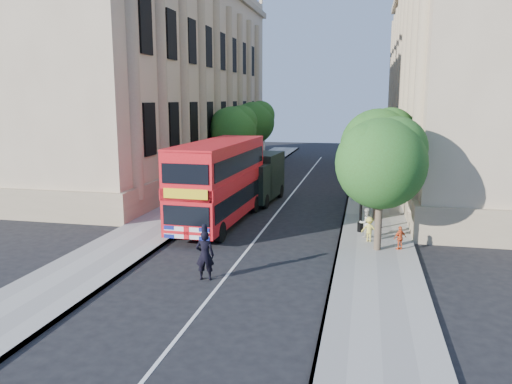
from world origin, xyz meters
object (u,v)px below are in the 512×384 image
Objects in this scene: box_van at (258,179)px; lamp_post at (362,186)px; double_decker_bus at (219,180)px; police_constable at (205,255)px; woman_pedestrian at (366,223)px.

lamp_post is at bearing -40.08° from box_van.
double_decker_bus is 5.06× the size of police_constable.
lamp_post is at bearing -1.23° from double_decker_bus.
box_van is at bearing -94.68° from police_constable.
lamp_post is 9.64m from box_van.
double_decker_bus is (-7.60, 0.42, -0.04)m from lamp_post.
box_van is at bearing -74.84° from woman_pedestrian.
lamp_post is 0.89× the size of box_van.
police_constable is at bearing -80.97° from box_van.
woman_pedestrian is (5.97, 6.99, -0.12)m from police_constable.
woman_pedestrian is at bearing -8.34° from double_decker_bus.
box_van is at bearing 135.22° from lamp_post.
police_constable is at bearing 22.29° from woman_pedestrian.
box_van is at bearing 84.83° from double_decker_bus.
box_van reaches higher than police_constable.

